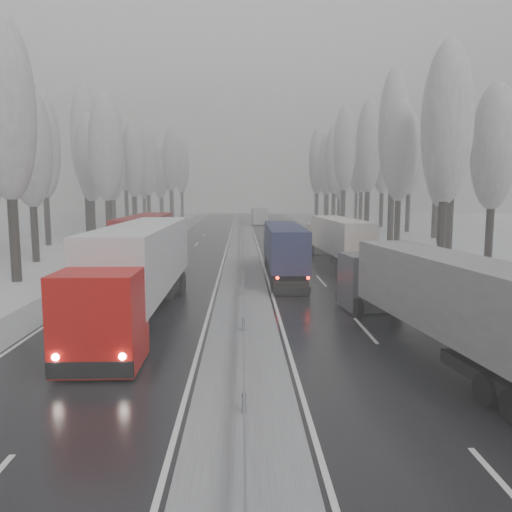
{
  "coord_description": "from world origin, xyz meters",
  "views": [
    {
      "loc": [
        -0.04,
        -8.75,
        5.93
      ],
      "look_at": [
        0.77,
        20.29,
        2.2
      ],
      "focal_mm": 35.0,
      "sensor_mm": 36.0,
      "label": 1
    }
  ],
  "objects_px": {
    "truck_red_white": "(140,265)",
    "truck_red_red": "(143,240)",
    "truck_grey_tarp": "(436,295)",
    "box_truck_distant": "(259,216)",
    "truck_cream_box": "(336,237)",
    "truck_blue_box": "(283,246)"
  },
  "relations": [
    {
      "from": "truck_grey_tarp",
      "to": "truck_red_white",
      "type": "relative_size",
      "value": 0.85
    },
    {
      "from": "truck_grey_tarp",
      "to": "box_truck_distant",
      "type": "xyz_separation_m",
      "value": [
        -3.98,
        74.38,
        -0.59
      ]
    },
    {
      "from": "truck_cream_box",
      "to": "truck_red_white",
      "type": "relative_size",
      "value": 0.87
    },
    {
      "from": "truck_cream_box",
      "to": "box_truck_distant",
      "type": "height_order",
      "value": "truck_cream_box"
    },
    {
      "from": "truck_cream_box",
      "to": "truck_red_red",
      "type": "distance_m",
      "value": 15.51
    },
    {
      "from": "truck_red_white",
      "to": "truck_red_red",
      "type": "relative_size",
      "value": 1.06
    },
    {
      "from": "box_truck_distant",
      "to": "truck_red_red",
      "type": "relative_size",
      "value": 0.52
    },
    {
      "from": "truck_grey_tarp",
      "to": "truck_red_white",
      "type": "bearing_deg",
      "value": 148.65
    },
    {
      "from": "truck_blue_box",
      "to": "box_truck_distant",
      "type": "distance_m",
      "value": 57.29
    },
    {
      "from": "truck_red_white",
      "to": "truck_blue_box",
      "type": "bearing_deg",
      "value": 57.05
    },
    {
      "from": "truck_cream_box",
      "to": "truck_red_white",
      "type": "xyz_separation_m",
      "value": [
        -12.51,
        -17.64,
        0.33
      ]
    },
    {
      "from": "truck_red_white",
      "to": "truck_red_red",
      "type": "height_order",
      "value": "truck_red_white"
    },
    {
      "from": "box_truck_distant",
      "to": "truck_red_white",
      "type": "xyz_separation_m",
      "value": [
        -7.89,
        -69.17,
        0.97
      ]
    },
    {
      "from": "truck_red_red",
      "to": "truck_red_white",
      "type": "bearing_deg",
      "value": -80.44
    },
    {
      "from": "truck_blue_box",
      "to": "truck_red_red",
      "type": "height_order",
      "value": "truck_red_red"
    },
    {
      "from": "truck_red_white",
      "to": "truck_cream_box",
      "type": "bearing_deg",
      "value": 54.44
    },
    {
      "from": "box_truck_distant",
      "to": "truck_red_red",
      "type": "height_order",
      "value": "truck_red_red"
    },
    {
      "from": "truck_cream_box",
      "to": "truck_grey_tarp",
      "type": "bearing_deg",
      "value": -94.53
    },
    {
      "from": "truck_grey_tarp",
      "to": "box_truck_distant",
      "type": "relative_size",
      "value": 1.74
    },
    {
      "from": "truck_cream_box",
      "to": "box_truck_distant",
      "type": "bearing_deg",
      "value": 92.2
    },
    {
      "from": "truck_blue_box",
      "to": "truck_red_white",
      "type": "xyz_separation_m",
      "value": [
        -7.64,
        -11.89,
        0.42
      ]
    },
    {
      "from": "truck_grey_tarp",
      "to": "truck_cream_box",
      "type": "relative_size",
      "value": 0.98
    }
  ]
}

